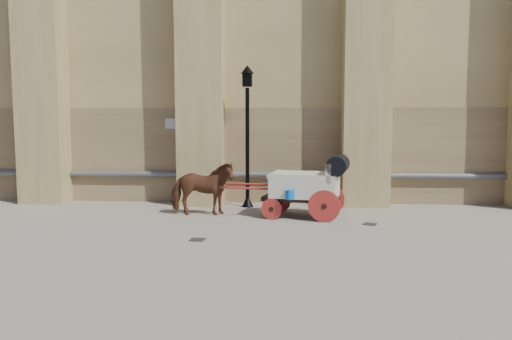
{
  "coord_description": "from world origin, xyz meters",
  "views": [
    {
      "loc": [
        1.67,
        -11.63,
        2.6
      ],
      "look_at": [
        0.81,
        1.75,
        1.26
      ],
      "focal_mm": 35.0,
      "sensor_mm": 36.0,
      "label": 1
    }
  ],
  "objects": [
    {
      "name": "carriage",
      "position": [
        2.25,
        1.69,
        0.91
      ],
      "size": [
        3.99,
        1.78,
        1.69
      ],
      "rotation": [
        0.0,
        0.0,
        -0.2
      ],
      "color": "black",
      "rests_on": "ground"
    },
    {
      "name": "drain_grate_near",
      "position": [
        -0.3,
        -1.06,
        0.01
      ],
      "size": [
        0.34,
        0.34,
        0.01
      ],
      "primitive_type": "cube",
      "rotation": [
        0.0,
        0.0,
        -0.07
      ],
      "color": "black",
      "rests_on": "ground"
    },
    {
      "name": "ground",
      "position": [
        0.0,
        0.0,
        0.0
      ],
      "size": [
        90.0,
        90.0,
        0.0
      ],
      "primitive_type": "plane",
      "color": "gray",
      "rests_on": "ground"
    },
    {
      "name": "horse",
      "position": [
        -0.67,
        1.76,
        0.74
      ],
      "size": [
        1.8,
        0.9,
        1.48
      ],
      "primitive_type": "imported",
      "rotation": [
        0.0,
        0.0,
        1.63
      ],
      "color": "brown",
      "rests_on": "ground"
    },
    {
      "name": "drain_grate_far",
      "position": [
        3.73,
        0.85,
        0.01
      ],
      "size": [
        0.42,
        0.42,
        0.01
      ],
      "primitive_type": "cube",
      "rotation": [
        0.0,
        0.0,
        -0.39
      ],
      "color": "black",
      "rests_on": "ground"
    },
    {
      "name": "street_lamp",
      "position": [
        0.46,
        3.22,
        2.25
      ],
      "size": [
        0.39,
        0.39,
        4.22
      ],
      "color": "black",
      "rests_on": "ground"
    }
  ]
}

